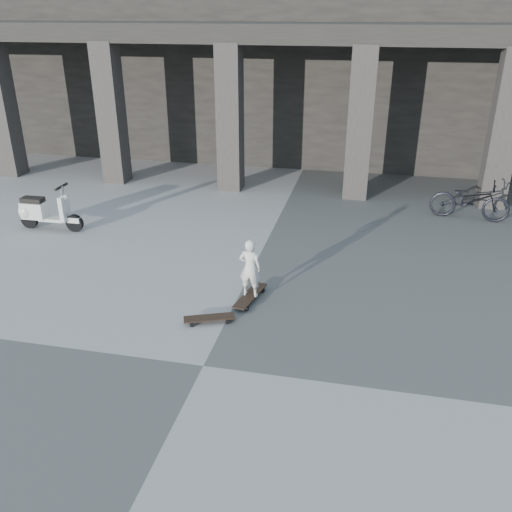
% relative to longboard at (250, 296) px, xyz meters
% --- Properties ---
extents(ground, '(90.00, 90.00, 0.00)m').
position_rel_longboard_xyz_m(ground, '(-0.24, -2.09, -0.08)').
color(ground, '#454543').
rests_on(ground, ground).
extents(colonnade, '(28.00, 8.82, 6.00)m').
position_rel_longboard_xyz_m(colonnade, '(-0.24, 11.68, 2.95)').
color(colonnade, black).
rests_on(colonnade, ground).
extents(longboard, '(0.43, 1.06, 0.10)m').
position_rel_longboard_xyz_m(longboard, '(0.00, 0.00, 0.00)').
color(longboard, black).
rests_on(longboard, ground).
extents(skateboard_spare, '(0.87, 0.51, 0.10)m').
position_rel_longboard_xyz_m(skateboard_spare, '(-0.50, -0.89, -0.00)').
color(skateboard_spare, black).
rests_on(skateboard_spare, ground).
extents(child, '(0.40, 0.28, 1.08)m').
position_rel_longboard_xyz_m(child, '(0.00, 0.00, 0.56)').
color(child, beige).
rests_on(child, longboard).
extents(scooter, '(1.59, 0.52, 1.11)m').
position_rel_longboard_xyz_m(scooter, '(-5.64, 2.36, 0.36)').
color(scooter, black).
rests_on(scooter, ground).
extents(bicycle, '(1.95, 0.90, 0.99)m').
position_rel_longboard_xyz_m(bicycle, '(4.39, 5.21, 0.41)').
color(bicycle, black).
rests_on(bicycle, ground).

